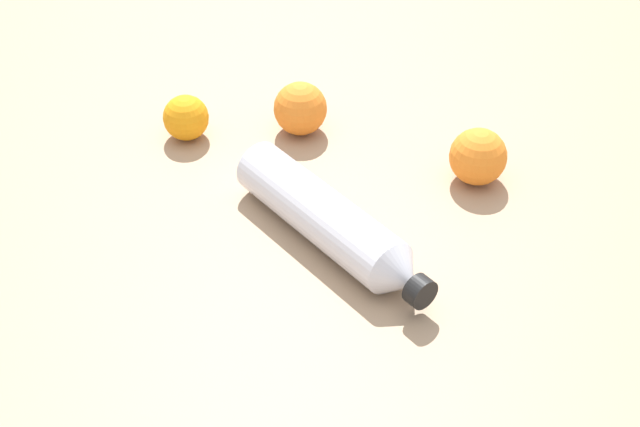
{
  "coord_description": "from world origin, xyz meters",
  "views": [
    {
      "loc": [
        -0.52,
        -0.64,
        0.73
      ],
      "look_at": [
        0.03,
        0.04,
        0.03
      ],
      "focal_mm": 52.33,
      "sensor_mm": 36.0,
      "label": 1
    }
  ],
  "objects_px": {
    "orange_0": "(300,109)",
    "orange_2": "(476,156)",
    "water_bottle": "(331,222)",
    "orange_1": "(186,118)"
  },
  "relations": [
    {
      "from": "orange_0",
      "to": "orange_2",
      "type": "bearing_deg",
      "value": -65.15
    },
    {
      "from": "orange_2",
      "to": "orange_0",
      "type": "bearing_deg",
      "value": 114.85
    },
    {
      "from": "water_bottle",
      "to": "orange_2",
      "type": "height_order",
      "value": "orange_2"
    },
    {
      "from": "water_bottle",
      "to": "orange_0",
      "type": "distance_m",
      "value": 0.25
    },
    {
      "from": "water_bottle",
      "to": "orange_0",
      "type": "relative_size",
      "value": 4.16
    },
    {
      "from": "orange_0",
      "to": "orange_2",
      "type": "relative_size",
      "value": 1.0
    },
    {
      "from": "water_bottle",
      "to": "orange_1",
      "type": "xyz_separation_m",
      "value": [
        -0.01,
        0.31,
        -0.0
      ]
    },
    {
      "from": "orange_0",
      "to": "orange_1",
      "type": "relative_size",
      "value": 1.18
    },
    {
      "from": "orange_0",
      "to": "orange_2",
      "type": "xyz_separation_m",
      "value": [
        0.11,
        -0.23,
        0.0
      ]
    },
    {
      "from": "water_bottle",
      "to": "orange_2",
      "type": "relative_size",
      "value": 4.14
    }
  ]
}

